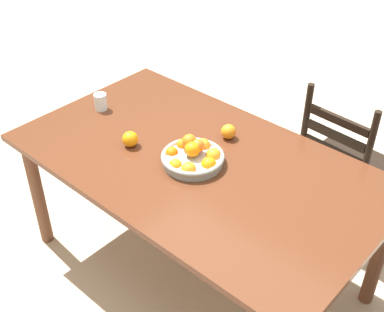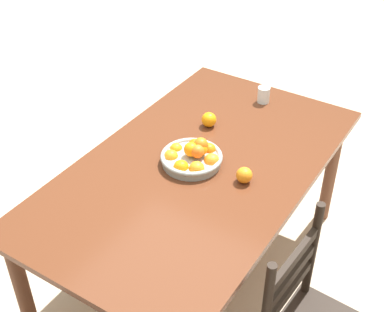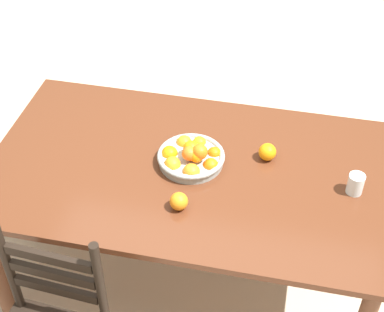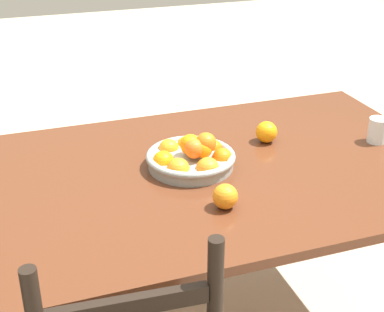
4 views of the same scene
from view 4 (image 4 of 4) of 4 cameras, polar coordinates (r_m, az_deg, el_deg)
The scene contains 5 objects.
dining_table at distance 1.95m, azimuth 0.20°, elevation -3.87°, with size 1.79×1.04×0.75m.
fruit_bowl at distance 1.91m, azimuth 0.03°, elevation -0.10°, with size 0.30×0.30×0.13m.
orange_loose_0 at distance 2.11m, azimuth 7.44°, elevation 2.39°, with size 0.08×0.08×0.08m, color orange.
orange_loose_1 at distance 1.69m, azimuth 3.33°, elevation -4.05°, with size 0.08×0.08×0.08m, color orange.
drinking_glass at distance 2.20m, azimuth 18.02°, elevation 2.46°, with size 0.07×0.07×0.09m, color silver.
Camera 4 is at (0.56, 1.59, 1.64)m, focal length 53.48 mm.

